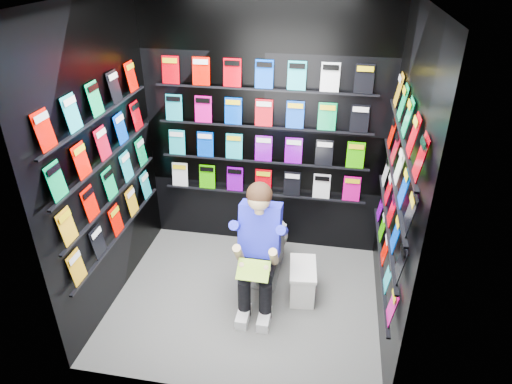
# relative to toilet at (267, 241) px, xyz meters

# --- Properties ---
(floor) EXTENTS (2.40, 2.40, 0.00)m
(floor) POSITION_rel_toilet_xyz_m (-0.12, -0.46, -0.37)
(floor) COLOR #60605D
(floor) RESTS_ON ground
(wall_back) EXTENTS (2.40, 0.04, 2.60)m
(wall_back) POSITION_rel_toilet_xyz_m (-0.12, 0.54, 0.93)
(wall_back) COLOR black
(wall_back) RESTS_ON floor
(wall_front) EXTENTS (2.40, 0.04, 2.60)m
(wall_front) POSITION_rel_toilet_xyz_m (-0.12, -1.46, 0.93)
(wall_front) COLOR black
(wall_front) RESTS_ON floor
(wall_left) EXTENTS (0.04, 2.00, 2.60)m
(wall_left) POSITION_rel_toilet_xyz_m (-1.32, -0.46, 0.93)
(wall_left) COLOR black
(wall_left) RESTS_ON floor
(wall_right) EXTENTS (0.04, 2.00, 2.60)m
(wall_right) POSITION_rel_toilet_xyz_m (1.08, -0.46, 0.93)
(wall_right) COLOR black
(wall_right) RESTS_ON floor
(comics_back) EXTENTS (2.10, 0.06, 1.37)m
(comics_back) POSITION_rel_toilet_xyz_m (-0.12, 0.51, 0.94)
(comics_back) COLOR #CB000C
(comics_back) RESTS_ON wall_back
(comics_left) EXTENTS (0.06, 1.70, 1.37)m
(comics_left) POSITION_rel_toilet_xyz_m (-1.29, -0.46, 0.94)
(comics_left) COLOR #CB000C
(comics_left) RESTS_ON wall_left
(comics_right) EXTENTS (0.06, 1.70, 1.37)m
(comics_right) POSITION_rel_toilet_xyz_m (1.05, -0.46, 0.94)
(comics_right) COLOR #CB000C
(comics_right) RESTS_ON wall_right
(toilet) EXTENTS (0.43, 0.76, 0.73)m
(toilet) POSITION_rel_toilet_xyz_m (0.00, 0.00, 0.00)
(toilet) COLOR white
(toilet) RESTS_ON floor
(longbox) EXTENTS (0.26, 0.41, 0.30)m
(longbox) POSITION_rel_toilet_xyz_m (0.38, -0.29, -0.22)
(longbox) COLOR white
(longbox) RESTS_ON floor
(longbox_lid) EXTENTS (0.28, 0.44, 0.03)m
(longbox_lid) POSITION_rel_toilet_xyz_m (0.38, -0.29, -0.06)
(longbox_lid) COLOR white
(longbox_lid) RESTS_ON longbox
(reader) EXTENTS (0.49, 0.71, 1.30)m
(reader) POSITION_rel_toilet_xyz_m (-0.00, -0.38, 0.38)
(reader) COLOR #0A0DCE
(reader) RESTS_ON toilet
(held_comic) EXTENTS (0.27, 0.16, 0.11)m
(held_comic) POSITION_rel_toilet_xyz_m (0.00, -0.73, 0.21)
(held_comic) COLOR green
(held_comic) RESTS_ON reader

